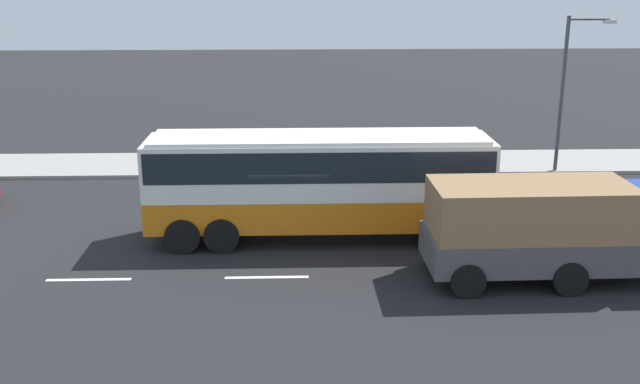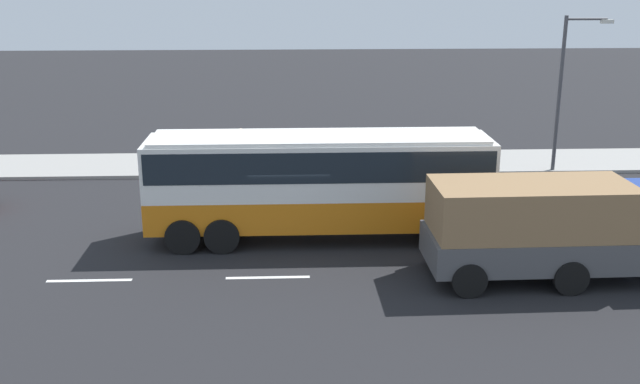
% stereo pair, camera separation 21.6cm
% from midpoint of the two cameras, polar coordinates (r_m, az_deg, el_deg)
% --- Properties ---
extents(ground_plane, '(120.00, 120.00, 0.00)m').
position_cam_midpoint_polar(ground_plane, '(24.42, -2.10, -3.60)').
color(ground_plane, black).
extents(sidewalk_curb, '(80.00, 4.00, 0.15)m').
position_cam_midpoint_polar(sidewalk_curb, '(33.49, -2.07, 2.18)').
color(sidewalk_curb, gray).
rests_on(sidewalk_curb, ground_plane).
extents(lane_centreline, '(38.61, 0.16, 0.01)m').
position_cam_midpoint_polar(lane_centreline, '(21.59, 4.31, -6.42)').
color(lane_centreline, white).
rests_on(lane_centreline, ground_plane).
extents(coach_bus, '(10.96, 2.67, 3.44)m').
position_cam_midpoint_polar(coach_bus, '(23.81, 0.18, 1.28)').
color(coach_bus, orange).
rests_on(coach_bus, ground_plane).
extents(cargo_truck, '(7.80, 2.78, 2.80)m').
position_cam_midpoint_polar(cargo_truck, '(21.97, 18.26, -2.51)').
color(cargo_truck, navy).
rests_on(cargo_truck, ground_plane).
extents(pedestrian_near_curb, '(0.32, 0.32, 1.52)m').
position_cam_midpoint_polar(pedestrian_near_curb, '(33.60, -5.72, 3.80)').
color(pedestrian_near_curb, brown).
rests_on(pedestrian_near_curb, sidewalk_curb).
extents(street_lamp, '(2.03, 0.24, 6.51)m').
position_cam_midpoint_polar(street_lamp, '(33.06, 18.66, 7.98)').
color(street_lamp, '#47474C').
rests_on(street_lamp, sidewalk_curb).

